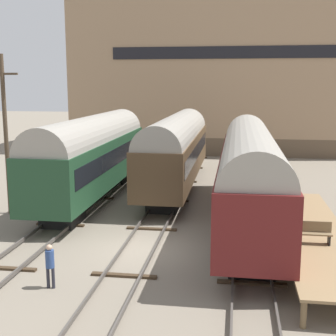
% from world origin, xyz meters
% --- Properties ---
extents(ground_plane, '(200.00, 200.00, 0.00)m').
position_xyz_m(ground_plane, '(0.00, 0.00, 0.00)').
color(ground_plane, slate).
extents(track_left, '(2.60, 60.00, 0.26)m').
position_xyz_m(track_left, '(-4.92, 0.00, 0.14)').
color(track_left, '#4C4742').
rests_on(track_left, ground).
extents(track_middle, '(2.60, 60.00, 0.26)m').
position_xyz_m(track_middle, '(0.00, 0.00, 0.14)').
color(track_middle, '#4C4742').
rests_on(track_middle, ground).
extents(track_right, '(2.60, 60.00, 0.26)m').
position_xyz_m(track_right, '(4.92, 0.00, 0.14)').
color(track_right, '#4C4742').
rests_on(track_right, ground).
extents(train_car_green, '(3.10, 16.69, 5.40)m').
position_xyz_m(train_car_green, '(-4.92, 8.86, 3.06)').
color(train_car_green, black).
rests_on(train_car_green, ground).
extents(train_car_maroon, '(3.00, 18.85, 5.27)m').
position_xyz_m(train_car_maroon, '(4.92, 4.66, 3.01)').
color(train_car_maroon, black).
rests_on(train_car_maroon, ground).
extents(train_car_brown, '(3.04, 17.72, 5.25)m').
position_xyz_m(train_car_brown, '(0.00, 12.83, 2.98)').
color(train_car_brown, black).
rests_on(train_car_brown, ground).
extents(station_platform, '(2.89, 14.29, 0.99)m').
position_xyz_m(station_platform, '(7.69, 1.02, 0.91)').
color(station_platform, '#8C704C').
rests_on(station_platform, ground).
extents(bench, '(1.40, 0.40, 0.91)m').
position_xyz_m(bench, '(7.43, -0.82, 1.48)').
color(bench, brown).
rests_on(bench, station_platform).
extents(person_worker, '(0.32, 0.32, 1.68)m').
position_xyz_m(person_worker, '(-2.42, -4.38, 1.01)').
color(person_worker, '#282833').
rests_on(person_worker, ground).
extents(utility_pole, '(1.80, 0.24, 9.03)m').
position_xyz_m(utility_pole, '(-8.67, 4.88, 4.68)').
color(utility_pole, '#473828').
rests_on(utility_pole, ground).
extents(warehouse_building, '(33.54, 12.99, 18.98)m').
position_xyz_m(warehouse_building, '(3.22, 34.48, 9.49)').
color(warehouse_building, brown).
rests_on(warehouse_building, ground).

